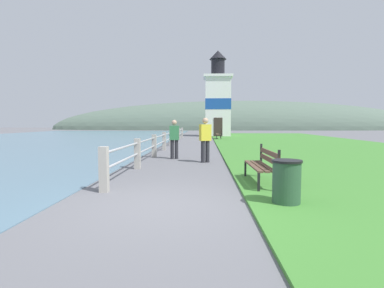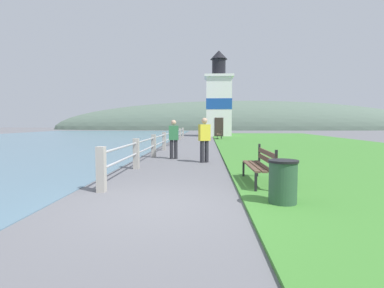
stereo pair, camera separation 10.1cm
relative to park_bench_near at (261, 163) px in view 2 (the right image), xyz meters
The scene contains 10 objects.
ground_plane 2.89m from the park_bench_near, 139.07° to the right, with size 160.00×160.00×0.00m, color slate.
grass_verge 13.29m from the park_bench_near, 66.04° to the left, with size 12.00×41.98×0.06m.
seawall_railing 11.13m from the park_bench_near, 108.78° to the left, with size 0.18×22.97×0.99m.
park_bench_near is the anchor object (origin of this frame).
park_bench_midway 19.53m from the park_bench_near, 90.13° to the left, with size 0.54×2.00×0.94m.
lighthouse 25.68m from the park_bench_near, 89.95° to the left, with size 3.05×3.05×9.18m.
person_strolling 4.30m from the park_bench_near, 108.70° to the left, with size 0.47×0.37×1.69m.
person_by_railing 5.77m from the park_bench_near, 117.41° to the left, with size 0.41×0.25×1.61m.
trash_bin 1.80m from the park_bench_near, 87.48° to the right, with size 0.54×0.54×0.84m.
distant_hillside 56.43m from the park_bench_near, 84.05° to the left, with size 80.00×16.00×12.00m.
Camera 2 is at (0.84, -5.33, 1.52)m, focal length 28.00 mm.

